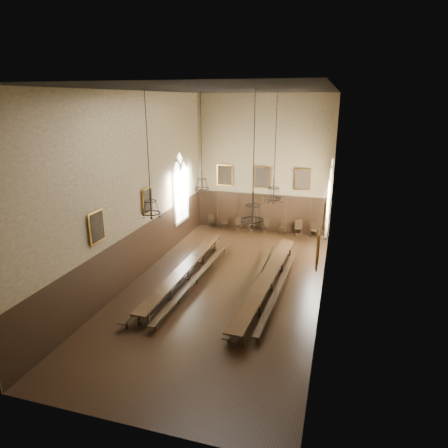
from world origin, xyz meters
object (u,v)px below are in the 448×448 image
at_px(bench_left_outer, 178,274).
at_px(chair_5, 283,230).
at_px(chair_4, 265,229).
at_px(chandelier_front_left, 151,204).
at_px(bench_right_outer, 280,286).
at_px(chair_1, 225,225).
at_px(chair_3, 252,227).
at_px(table_right, 267,284).
at_px(chandelier_back_right, 274,192).
at_px(chandelier_back_left, 202,181).
at_px(chair_0, 211,224).
at_px(chandelier_front_right, 253,212).
at_px(bench_right_inner, 254,284).
at_px(chair_6, 298,231).
at_px(chair_7, 313,232).
at_px(bench_left_inner, 197,279).
at_px(chair_2, 238,226).
at_px(table_left, 185,274).

bearing_deg(bench_left_outer, chair_5, 64.61).
height_order(chair_4, chandelier_front_left, chandelier_front_left).
relative_size(bench_right_outer, chair_4, 9.62).
xyz_separation_m(chair_1, chair_3, (1.89, 0.07, 0.00)).
distance_m(table_right, chandelier_back_right, 4.43).
relative_size(chair_5, chandelier_back_left, 0.19).
height_order(bench_right_outer, chair_0, chair_0).
bearing_deg(chandelier_front_right, bench_right_inner, 99.24).
xyz_separation_m(bench_left_outer, chair_6, (5.04, 8.45, 0.02)).
relative_size(chair_3, chandelier_front_left, 0.18).
height_order(chair_6, chandelier_front_right, chandelier_front_right).
xyz_separation_m(bench_right_inner, chandelier_front_left, (-3.60, -2.98, 4.37)).
xyz_separation_m(bench_right_inner, chair_1, (-3.90, 8.46, -0.02)).
relative_size(chair_0, chair_7, 0.90).
distance_m(bench_left_inner, chandelier_front_left, 5.27).
bearing_deg(chair_3, chandelier_back_left, -108.13).
relative_size(chandelier_front_left, chandelier_front_right, 0.98).
bearing_deg(bench_right_outer, chandelier_front_left, -146.88).
xyz_separation_m(chair_6, chandelier_front_left, (-4.77, -11.44, 4.34)).
relative_size(chair_2, chandelier_front_right, 0.18).
bearing_deg(bench_left_inner, bench_left_outer, 169.94).
distance_m(bench_right_outer, chandelier_front_left, 7.25).
xyz_separation_m(bench_right_outer, chair_0, (-6.15, 8.37, -0.01)).
distance_m(bench_left_outer, chandelier_front_left, 5.30).
distance_m(table_right, bench_left_inner, 3.42).
distance_m(bench_right_outer, chair_4, 8.54).
bearing_deg(table_left, chandelier_back_right, 28.15).
xyz_separation_m(chair_5, chandelier_back_right, (0.32, -6.43, 4.03)).
relative_size(bench_right_inner, chair_0, 11.52).
height_order(bench_left_outer, bench_right_inner, bench_left_outer).
distance_m(chair_3, chandelier_back_left, 7.38).
relative_size(chair_1, chair_4, 0.91).
bearing_deg(chair_4, table_left, -118.83).
height_order(chair_2, chandelier_back_left, chandelier_back_left).
relative_size(table_right, chair_4, 10.52).
distance_m(chair_1, chair_5, 4.03).
bearing_deg(bench_left_inner, chandelier_front_right, -36.07).
bearing_deg(chair_4, table_right, -91.66).
bearing_deg(chair_7, chandelier_front_left, -124.75).
xyz_separation_m(chair_3, chandelier_front_right, (2.41, -11.03, 4.25)).
xyz_separation_m(bench_left_outer, chair_0, (-1.05, 8.53, -0.04)).
height_order(bench_right_inner, chandelier_back_right, chandelier_back_right).
height_order(bench_right_inner, chair_7, chair_7).
height_order(chair_6, chair_7, chair_6).
distance_m(bench_right_inner, chandelier_front_right, 4.93).
xyz_separation_m(table_right, bench_left_outer, (-4.51, 0.04, -0.11)).
height_order(chair_4, chandelier_back_right, chandelier_back_right).
height_order(bench_right_inner, chair_3, chair_3).
relative_size(chair_3, chair_6, 0.86).
distance_m(chair_4, chandelier_front_left, 12.47).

